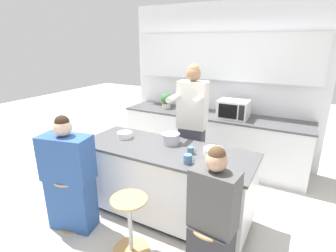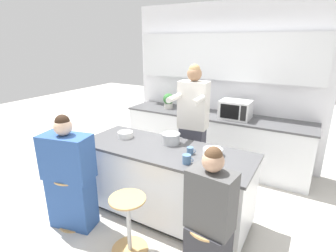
# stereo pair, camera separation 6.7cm
# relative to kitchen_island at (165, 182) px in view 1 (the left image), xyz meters

# --- Properties ---
(ground_plane) EXTENTS (16.00, 16.00, 0.00)m
(ground_plane) POSITION_rel_kitchen_island_xyz_m (0.00, 0.00, -0.45)
(ground_plane) COLOR beige
(wall_back) EXTENTS (3.38, 0.22, 2.70)m
(wall_back) POSITION_rel_kitchen_island_xyz_m (0.00, 1.99, 1.10)
(wall_back) COLOR white
(wall_back) RESTS_ON ground_plane
(back_counter) EXTENTS (3.14, 0.69, 0.89)m
(back_counter) POSITION_rel_kitchen_island_xyz_m (0.00, 1.66, -0.00)
(back_counter) COLOR silver
(back_counter) RESTS_ON ground_plane
(kitchen_island) EXTENTS (2.08, 0.80, 0.88)m
(kitchen_island) POSITION_rel_kitchen_island_xyz_m (0.00, 0.00, 0.00)
(kitchen_island) COLOR black
(kitchen_island) RESTS_ON ground_plane
(bar_stool_leftmost) EXTENTS (0.38, 0.38, 0.62)m
(bar_stool_leftmost) POSITION_rel_kitchen_island_xyz_m (-0.83, -0.69, -0.11)
(bar_stool_leftmost) COLOR tan
(bar_stool_leftmost) RESTS_ON ground_plane
(bar_stool_center) EXTENTS (0.38, 0.38, 0.62)m
(bar_stool_center) POSITION_rel_kitchen_island_xyz_m (0.00, -0.71, -0.11)
(bar_stool_center) COLOR tan
(bar_stool_center) RESTS_ON ground_plane
(bar_stool_rightmost) EXTENTS (0.38, 0.38, 0.62)m
(bar_stool_rightmost) POSITION_rel_kitchen_island_xyz_m (0.83, -0.68, -0.11)
(bar_stool_rightmost) COLOR tan
(bar_stool_rightmost) RESTS_ON ground_plane
(person_cooking) EXTENTS (0.43, 0.60, 1.80)m
(person_cooking) POSITION_rel_kitchen_island_xyz_m (0.06, 0.65, 0.45)
(person_cooking) COLOR #383842
(person_cooking) RESTS_ON ground_plane
(person_wrapped_blanket) EXTENTS (0.60, 0.40, 1.35)m
(person_wrapped_blanket) POSITION_rel_kitchen_island_xyz_m (-0.82, -0.71, 0.18)
(person_wrapped_blanket) COLOR #2D5193
(person_wrapped_blanket) RESTS_ON ground_plane
(person_seated_near) EXTENTS (0.39, 0.30, 1.33)m
(person_seated_near) POSITION_rel_kitchen_island_xyz_m (0.85, -0.71, 0.16)
(person_seated_near) COLOR #333338
(person_seated_near) RESTS_ON ground_plane
(cooking_pot) EXTENTS (0.31, 0.22, 0.13)m
(cooking_pot) POSITION_rel_kitchen_island_xyz_m (-0.01, 0.17, 0.50)
(cooking_pot) COLOR #B7BABC
(cooking_pot) RESTS_ON kitchen_island
(fruit_bowl) EXTENTS (0.19, 0.19, 0.08)m
(fruit_bowl) POSITION_rel_kitchen_island_xyz_m (-0.62, 0.06, 0.48)
(fruit_bowl) COLOR white
(fruit_bowl) RESTS_ON kitchen_island
(mixing_bowl_steel) EXTENTS (0.22, 0.22, 0.07)m
(mixing_bowl_steel) POSITION_rel_kitchen_island_xyz_m (0.55, 0.11, 0.47)
(mixing_bowl_steel) COLOR white
(mixing_bowl_steel) RESTS_ON kitchen_island
(coffee_cup_near) EXTENTS (0.12, 0.09, 0.10)m
(coffee_cup_near) POSITION_rel_kitchen_island_xyz_m (0.40, -0.23, 0.49)
(coffee_cup_near) COLOR #4C7099
(coffee_cup_near) RESTS_ON kitchen_island
(coffee_cup_far) EXTENTS (0.11, 0.08, 0.08)m
(coffee_cup_far) POSITION_rel_kitchen_island_xyz_m (0.32, 0.01, 0.48)
(coffee_cup_far) COLOR #4C7099
(coffee_cup_far) RESTS_ON kitchen_island
(microwave) EXTENTS (0.47, 0.38, 0.29)m
(microwave) POSITION_rel_kitchen_island_xyz_m (0.36, 1.62, 0.59)
(microwave) COLOR white
(microwave) RESTS_ON back_counter
(potted_plant) EXTENTS (0.20, 0.20, 0.27)m
(potted_plant) POSITION_rel_kitchen_island_xyz_m (-0.90, 1.66, 0.59)
(potted_plant) COLOR beige
(potted_plant) RESTS_ON back_counter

